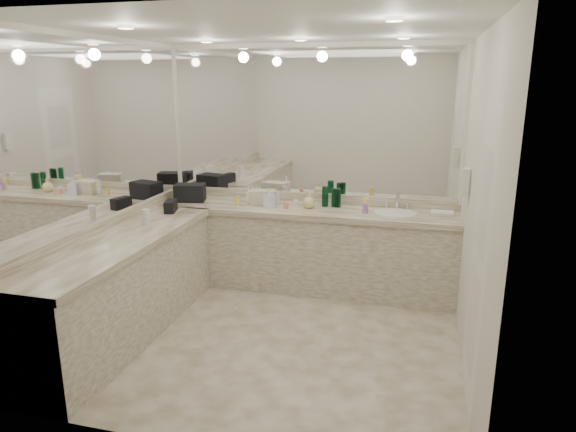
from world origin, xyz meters
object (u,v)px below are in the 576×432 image
(hand_towel, at_px, (442,213))
(soap_bottle_c, at_px, (309,200))
(sink, at_px, (395,214))
(cream_cosmetic_case, at_px, (263,197))
(soap_bottle_a, at_px, (249,195))
(wall_phone, at_px, (465,182))
(black_toiletry_bag, at_px, (190,193))
(soap_bottle_b, at_px, (269,198))

(hand_towel, relative_size, soap_bottle_c, 1.31)
(sink, distance_m, soap_bottle_c, 0.91)
(hand_towel, bearing_deg, sink, -174.39)
(sink, bearing_deg, cream_cosmetic_case, 178.17)
(hand_towel, relative_size, soap_bottle_a, 1.22)
(wall_phone, bearing_deg, black_toiletry_bag, 170.70)
(black_toiletry_bag, height_order, soap_bottle_b, soap_bottle_b)
(wall_phone, xyz_separation_m, soap_bottle_a, (-2.20, 0.54, -0.36))
(wall_phone, distance_m, black_toiletry_bag, 2.93)
(hand_towel, bearing_deg, black_toiletry_bag, -178.43)
(cream_cosmetic_case, distance_m, soap_bottle_c, 0.53)
(soap_bottle_a, distance_m, soap_bottle_b, 0.29)
(black_toiletry_bag, relative_size, soap_bottle_c, 1.96)
(hand_towel, bearing_deg, soap_bottle_c, -178.14)
(sink, height_order, hand_towel, hand_towel)
(hand_towel, bearing_deg, soap_bottle_b, -176.02)
(black_toiletry_bag, bearing_deg, wall_phone, -9.30)
(wall_phone, height_order, soap_bottle_a, wall_phone)
(sink, distance_m, soap_bottle_a, 1.60)
(sink, relative_size, black_toiletry_bag, 1.33)
(black_toiletry_bag, distance_m, cream_cosmetic_case, 0.84)
(cream_cosmetic_case, relative_size, soap_bottle_c, 1.63)
(wall_phone, bearing_deg, soap_bottle_a, 166.21)
(sink, xyz_separation_m, soap_bottle_a, (-1.59, 0.04, 0.10))
(wall_phone, distance_m, hand_towel, 0.71)
(cream_cosmetic_case, bearing_deg, sink, -10.74)
(soap_bottle_a, bearing_deg, cream_cosmetic_case, 2.27)
(black_toiletry_bag, bearing_deg, sink, 0.75)
(cream_cosmetic_case, distance_m, hand_towel, 1.89)
(black_toiletry_bag, relative_size, soap_bottle_b, 1.61)
(black_toiletry_bag, height_order, soap_bottle_c, black_toiletry_bag)
(black_toiletry_bag, bearing_deg, soap_bottle_a, 5.88)
(black_toiletry_bag, bearing_deg, soap_bottle_b, -3.02)
(cream_cosmetic_case, xyz_separation_m, soap_bottle_a, (-0.16, -0.01, 0.01))
(black_toiletry_bag, relative_size, soap_bottle_a, 1.82)
(sink, relative_size, soap_bottle_b, 2.14)
(wall_phone, bearing_deg, soap_bottle_c, 161.70)
(black_toiletry_bag, relative_size, hand_towel, 1.50)
(sink, bearing_deg, soap_bottle_a, 178.58)
(sink, bearing_deg, wall_phone, -39.57)
(sink, height_order, soap_bottle_a, soap_bottle_a)
(sink, height_order, soap_bottle_b, soap_bottle_b)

